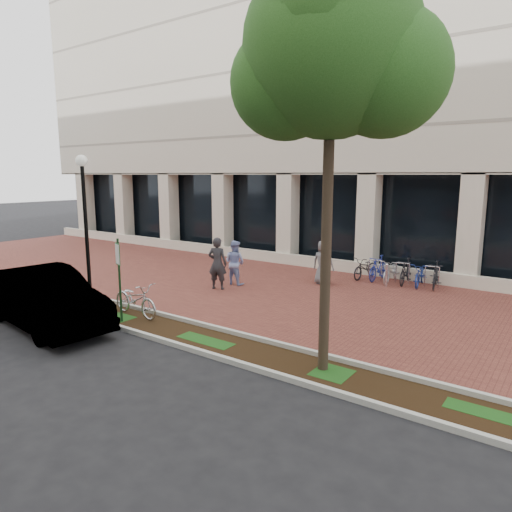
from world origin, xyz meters
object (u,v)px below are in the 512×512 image
Objects in this scene: lamppost at (86,222)px; sedan_near_curb at (45,298)px; locked_bicycle at (136,299)px; bike_rack_cluster at (398,271)px; pedestrian_left at (217,263)px; pedestrian_mid at (235,263)px; street_tree at (335,60)px; bollard at (387,275)px; parking_sign at (119,269)px; pedestrian_right at (323,262)px.

sedan_near_curb is (1.04, -2.11, -1.88)m from lamppost.
locked_bicycle is 0.40× the size of sedan_near_curb.
pedestrian_left is at bearing -136.27° from bike_rack_cluster.
pedestrian_left is 1.14× the size of pedestrian_mid.
pedestrian_left is at bearing 87.33° from pedestrian_mid.
bike_rack_cluster is (-1.41, 8.83, -5.87)m from street_tree.
pedestrian_mid is at bearing -148.51° from bollard.
parking_sign is 0.29× the size of street_tree.
parking_sign is 0.51× the size of lamppost.
lamppost is at bearing 48.56° from pedestrian_right.
pedestrian_right is 2.99m from bike_rack_cluster.
locked_bicycle is 0.56× the size of bike_rack_cluster.
street_tree is 9.30m from pedestrian_left.
street_tree reaches higher than pedestrian_left.
bike_rack_cluster is (5.05, 4.85, -0.50)m from pedestrian_left.
bollard is 0.18× the size of sedan_near_curb.
locked_bicycle is 1.16× the size of pedestrian_mid.
parking_sign is at bearing -118.90° from bollard.
pedestrian_right is 0.49× the size of bike_rack_cluster.
street_tree is 4.22× the size of locked_bicycle.
bike_rack_cluster is at bearing 81.67° from parking_sign.
lamppost is 5.31× the size of bollard.
lamppost is at bearing 33.01° from sedan_near_curb.
pedestrian_left is at bearing 148.34° from street_tree.
parking_sign reaches higher than locked_bicycle.
pedestrian_right is (2.66, 6.83, 0.34)m from locked_bicycle.
lamppost reaches higher than pedestrian_left.
locked_bicycle is 10.02m from bike_rack_cluster.
parking_sign is 5.54m from pedestrian_mid.
street_tree reaches higher than locked_bicycle.
pedestrian_right reaches higher than pedestrian_mid.
parking_sign is at bearing -36.92° from sedan_near_curb.
pedestrian_right is 1.91× the size of bollard.
lamppost is 11.52m from bike_rack_cluster.
pedestrian_mid is 0.49× the size of bike_rack_cluster.
pedestrian_right is at bearing -152.98° from pedestrian_left.
parking_sign is 1.41× the size of pedestrian_right.
pedestrian_right is (2.77, 2.94, -0.11)m from pedestrian_left.
pedestrian_mid is at bearing 65.22° from lamppost.
street_tree is 4.30× the size of pedestrian_left.
bike_rack_cluster is 0.71× the size of sedan_near_curb.
sedan_near_curb is (-3.92, -8.89, -0.05)m from pedestrian_right.
pedestrian_right is at bearing 118.04° from street_tree.
pedestrian_right is 9.72m from sedan_near_curb.
bike_rack_cluster is at bearing 50.16° from lamppost.
parking_sign is 2.69× the size of bollard.
lamppost is 0.98× the size of sedan_near_curb.
locked_bicycle is at bearing 90.09° from pedestrian_mid.
pedestrian_left is at bearing 111.83° from parking_sign.
bollard is at bearing -149.46° from pedestrian_mid.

